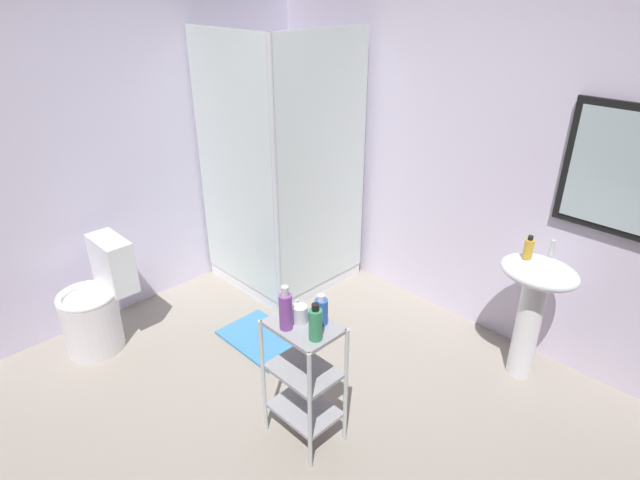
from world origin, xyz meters
TOP-DOWN VIEW (x-y plane):
  - ground_plane at (0.00, 0.00)m, footprint 4.20×4.20m
  - wall_back at (0.01, 1.85)m, footprint 4.20×0.14m
  - wall_left at (-1.85, 0.00)m, footprint 0.10×4.20m
  - shower_stall at (-1.23, 1.19)m, footprint 0.92×0.92m
  - pedestal_sink at (0.68, 1.52)m, footprint 0.46×0.37m
  - sink_faucet at (0.68, 1.64)m, footprint 0.03×0.03m
  - toilet at (-1.48, -0.26)m, footprint 0.37×0.49m
  - storage_cart at (0.09, 0.18)m, footprint 0.38×0.28m
  - hand_soap_bottle at (0.60, 1.51)m, footprint 0.05×0.05m
  - body_wash_bottle_green at (0.21, 0.15)m, footprint 0.07×0.07m
  - conditioner_bottle_purple at (0.05, 0.11)m, footprint 0.07×0.07m
  - shampoo_bottle_blue at (0.14, 0.26)m, footprint 0.07×0.07m
  - rinse_cup at (0.06, 0.19)m, footprint 0.08×0.08m
  - bath_mat at (-0.74, 0.55)m, footprint 0.60×0.40m

SIDE VIEW (x-z plane):
  - ground_plane at x=0.00m, z-range -0.02..0.00m
  - bath_mat at x=-0.74m, z-range 0.00..0.02m
  - toilet at x=-1.48m, z-range -0.07..0.69m
  - storage_cart at x=0.09m, z-range 0.07..0.81m
  - shower_stall at x=-1.23m, z-range -0.54..1.46m
  - pedestal_sink at x=0.68m, z-range 0.17..0.98m
  - rinse_cup at x=0.06m, z-range 0.74..0.83m
  - shampoo_bottle_blue at x=0.14m, z-range 0.73..0.89m
  - body_wash_bottle_green at x=0.21m, z-range 0.73..0.93m
  - conditioner_bottle_purple at x=0.05m, z-range 0.72..0.96m
  - sink_faucet at x=0.68m, z-range 0.81..0.91m
  - hand_soap_bottle at x=0.60m, z-range 0.80..0.95m
  - wall_left at x=-1.85m, z-range 0.00..2.50m
  - wall_back at x=0.01m, z-range 0.00..2.50m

